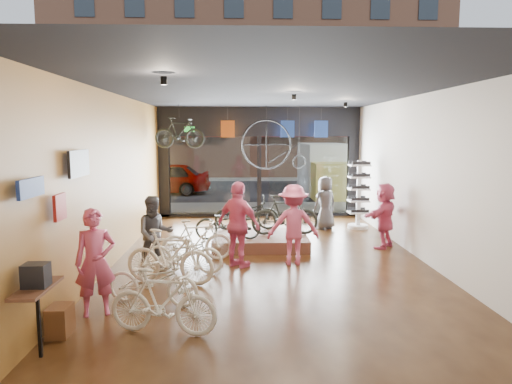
{
  "coord_description": "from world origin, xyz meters",
  "views": [
    {
      "loc": [
        -0.67,
        -9.98,
        2.9
      ],
      "look_at": [
        -0.27,
        1.4,
        1.44
      ],
      "focal_mm": 32.0,
      "sensor_mm": 36.0,
      "label": 1
    }
  ],
  "objects_px": {
    "floor_bike_4": "(184,252)",
    "customer_2": "(239,225)",
    "floor_bike_5": "(197,240)",
    "customer_4": "(325,203)",
    "hung_bike": "(179,133)",
    "street_car": "(163,178)",
    "customer_5": "(385,215)",
    "display_platform": "(260,240)",
    "sunglasses_rack": "(359,195)",
    "display_bike_mid": "(285,215)",
    "customer_3": "(293,225)",
    "customer_1": "(155,234)",
    "display_bike_left": "(228,223)",
    "floor_bike_2": "(153,280)",
    "box_truck": "(328,170)",
    "penny_farthing": "(277,146)",
    "customer_0": "(95,262)",
    "display_bike_right": "(247,213)",
    "floor_bike_1": "(163,302)",
    "floor_bike_3": "(170,257)"
  },
  "relations": [
    {
      "from": "floor_bike_4",
      "to": "customer_2",
      "type": "bearing_deg",
      "value": -60.55
    },
    {
      "from": "floor_bike_5",
      "to": "customer_2",
      "type": "relative_size",
      "value": 0.86
    },
    {
      "from": "customer_4",
      "to": "hung_bike",
      "type": "distance_m",
      "value": 4.95
    },
    {
      "from": "street_car",
      "to": "customer_5",
      "type": "bearing_deg",
      "value": 34.65
    },
    {
      "from": "display_platform",
      "to": "sunglasses_rack",
      "type": "xyz_separation_m",
      "value": [
        3.12,
        2.15,
        0.9
      ]
    },
    {
      "from": "display_bike_mid",
      "to": "customer_3",
      "type": "distance_m",
      "value": 1.63
    },
    {
      "from": "customer_1",
      "to": "street_car",
      "type": "bearing_deg",
      "value": 81.02
    },
    {
      "from": "customer_1",
      "to": "display_bike_left",
      "type": "bearing_deg",
      "value": 28.1
    },
    {
      "from": "display_platform",
      "to": "floor_bike_2",
      "type": "bearing_deg",
      "value": -116.44
    },
    {
      "from": "box_truck",
      "to": "penny_farthing",
      "type": "distance_m",
      "value": 7.04
    },
    {
      "from": "sunglasses_rack",
      "to": "hung_bike",
      "type": "bearing_deg",
      "value": 166.38
    },
    {
      "from": "floor_bike_5",
      "to": "customer_1",
      "type": "bearing_deg",
      "value": 122.37
    },
    {
      "from": "customer_0",
      "to": "customer_3",
      "type": "bearing_deg",
      "value": 19.71
    },
    {
      "from": "box_truck",
      "to": "customer_2",
      "type": "distance_m",
      "value": 12.01
    },
    {
      "from": "street_car",
      "to": "customer_4",
      "type": "relative_size",
      "value": 2.79
    },
    {
      "from": "floor_bike_4",
      "to": "customer_3",
      "type": "xyz_separation_m",
      "value": [
        2.36,
        0.56,
        0.46
      ]
    },
    {
      "from": "street_car",
      "to": "display_bike_left",
      "type": "relative_size",
      "value": 2.8
    },
    {
      "from": "floor_bike_2",
      "to": "customer_0",
      "type": "distance_m",
      "value": 1.01
    },
    {
      "from": "floor_bike_5",
      "to": "sunglasses_rack",
      "type": "distance_m",
      "value": 5.82
    },
    {
      "from": "floor_bike_2",
      "to": "display_bike_right",
      "type": "bearing_deg",
      "value": -4.95
    },
    {
      "from": "display_bike_left",
      "to": "hung_bike",
      "type": "xyz_separation_m",
      "value": [
        -1.56,
        3.15,
        2.2
      ]
    },
    {
      "from": "floor_bike_4",
      "to": "floor_bike_5",
      "type": "bearing_deg",
      "value": -0.7
    },
    {
      "from": "floor_bike_5",
      "to": "floor_bike_2",
      "type": "bearing_deg",
      "value": 160.84
    },
    {
      "from": "floor_bike_1",
      "to": "customer_2",
      "type": "bearing_deg",
      "value": -5.54
    },
    {
      "from": "customer_3",
      "to": "customer_5",
      "type": "xyz_separation_m",
      "value": [
        2.49,
        1.4,
        -0.06
      ]
    },
    {
      "from": "floor_bike_5",
      "to": "penny_farthing",
      "type": "height_order",
      "value": "penny_farthing"
    },
    {
      "from": "customer_2",
      "to": "penny_farthing",
      "type": "distance_m",
      "value": 5.37
    },
    {
      "from": "floor_bike_5",
      "to": "customer_1",
      "type": "height_order",
      "value": "customer_1"
    },
    {
      "from": "floor_bike_3",
      "to": "box_truck",
      "type": "bearing_deg",
      "value": -9.88
    },
    {
      "from": "display_bike_mid",
      "to": "customer_5",
      "type": "xyz_separation_m",
      "value": [
        2.52,
        -0.23,
        0.01
      ]
    },
    {
      "from": "floor_bike_4",
      "to": "customer_4",
      "type": "height_order",
      "value": "customer_4"
    },
    {
      "from": "display_platform",
      "to": "penny_farthing",
      "type": "xyz_separation_m",
      "value": [
        0.68,
        3.15,
        2.35
      ]
    },
    {
      "from": "floor_bike_2",
      "to": "customer_4",
      "type": "distance_m",
      "value": 7.33
    },
    {
      "from": "customer_5",
      "to": "hung_bike",
      "type": "xyz_separation_m",
      "value": [
        -5.53,
        2.88,
        2.09
      ]
    },
    {
      "from": "box_truck",
      "to": "sunglasses_rack",
      "type": "distance_m",
      "value": 7.3
    },
    {
      "from": "display_bike_right",
      "to": "customer_0",
      "type": "xyz_separation_m",
      "value": [
        -2.49,
        -5.09,
        0.11
      ]
    },
    {
      "from": "customer_0",
      "to": "customer_1",
      "type": "relative_size",
      "value": 1.08
    },
    {
      "from": "customer_4",
      "to": "customer_5",
      "type": "distance_m",
      "value": 2.56
    },
    {
      "from": "display_bike_left",
      "to": "penny_farthing",
      "type": "height_order",
      "value": "penny_farthing"
    },
    {
      "from": "hung_bike",
      "to": "customer_2",
      "type": "bearing_deg",
      "value": -147.78
    },
    {
      "from": "floor_bike_3",
      "to": "display_bike_right",
      "type": "height_order",
      "value": "display_bike_right"
    },
    {
      "from": "floor_bike_5",
      "to": "display_bike_left",
      "type": "bearing_deg",
      "value": -48.0
    },
    {
      "from": "display_platform",
      "to": "display_bike_mid",
      "type": "height_order",
      "value": "display_bike_mid"
    },
    {
      "from": "floor_bike_4",
      "to": "display_bike_right",
      "type": "distance_m",
      "value": 3.22
    },
    {
      "from": "street_car",
      "to": "display_bike_right",
      "type": "xyz_separation_m",
      "value": [
        3.89,
        -9.75,
        -0.01
      ]
    },
    {
      "from": "floor_bike_3",
      "to": "customer_4",
      "type": "relative_size",
      "value": 1.11
    },
    {
      "from": "display_platform",
      "to": "display_bike_left",
      "type": "relative_size",
      "value": 1.49
    },
    {
      "from": "display_bike_left",
      "to": "customer_4",
      "type": "relative_size",
      "value": 0.99
    },
    {
      "from": "customer_3",
      "to": "floor_bike_1",
      "type": "bearing_deg",
      "value": 56.99
    },
    {
      "from": "display_bike_mid",
      "to": "customer_2",
      "type": "xyz_separation_m",
      "value": [
        -1.19,
        -1.82,
        0.12
      ]
    }
  ]
}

